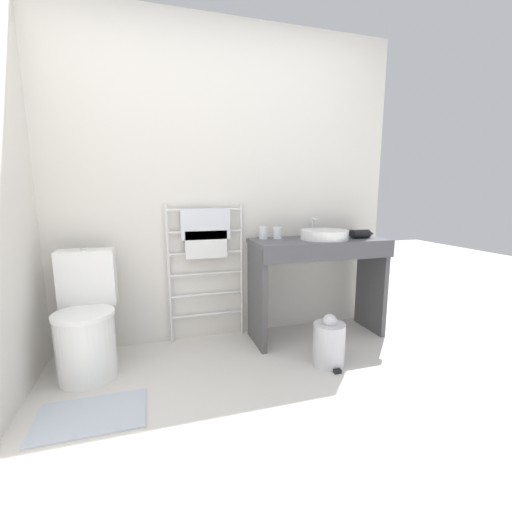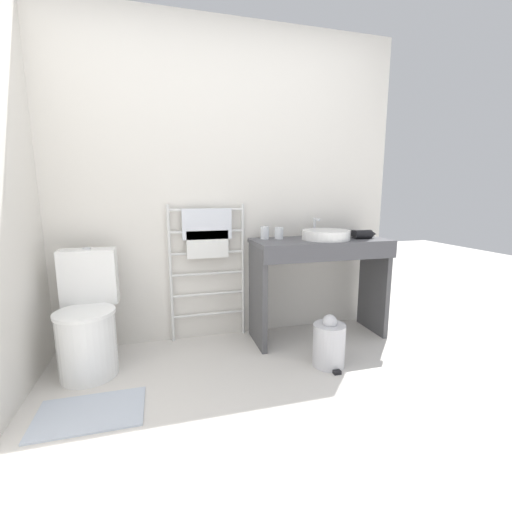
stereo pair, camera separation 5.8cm
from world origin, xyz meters
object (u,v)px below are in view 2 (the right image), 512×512
object	(u,v)px
towel_radiator	(207,244)
hair_dryer	(363,234)
toilet	(88,323)
cup_near_edge	(279,233)
trash_bin	(329,344)
sink_basin	(326,234)
cup_near_wall	(265,233)

from	to	relation	value
towel_radiator	hair_dryer	world-z (taller)	towel_radiator
toilet	cup_near_edge	world-z (taller)	cup_near_edge
towel_radiator	hair_dryer	size ratio (longest dim) A/B	5.60
towel_radiator	cup_near_edge	bearing A→B (deg)	-10.30
toilet	towel_radiator	world-z (taller)	towel_radiator
toilet	trash_bin	distance (m)	1.63
hair_dryer	sink_basin	bearing A→B (deg)	175.46
toilet	hair_dryer	distance (m)	2.15
towel_radiator	trash_bin	distance (m)	1.19
toilet	cup_near_edge	bearing A→B (deg)	8.57
hair_dryer	towel_radiator	bearing A→B (deg)	168.19
cup_near_wall	toilet	bearing A→B (deg)	-169.50
towel_radiator	cup_near_edge	xyz separation A→B (m)	(0.56, -0.10, 0.08)
cup_near_wall	trash_bin	size ratio (longest dim) A/B	0.28
towel_radiator	cup_near_edge	world-z (taller)	towel_radiator
sink_basin	cup_near_wall	distance (m)	0.49
towel_radiator	cup_near_wall	bearing A→B (deg)	-9.29
towel_radiator	cup_near_edge	size ratio (longest dim) A/B	11.72
cup_near_wall	trash_bin	world-z (taller)	cup_near_wall
towel_radiator	cup_near_wall	size ratio (longest dim) A/B	10.88
cup_near_edge	trash_bin	bearing A→B (deg)	-73.51
towel_radiator	sink_basin	distance (m)	0.95
towel_radiator	hair_dryer	xyz separation A→B (m)	(1.23, -0.26, 0.07)
toilet	sink_basin	size ratio (longest dim) A/B	2.16
trash_bin	cup_near_wall	bearing A→B (deg)	114.88
sink_basin	hair_dryer	bearing A→B (deg)	-4.54
toilet	cup_near_wall	xyz separation A→B (m)	(1.30, 0.24, 0.54)
towel_radiator	cup_near_wall	world-z (taller)	towel_radiator
hair_dryer	cup_near_wall	bearing A→B (deg)	166.75
cup_near_wall	hair_dryer	distance (m)	0.80
sink_basin	toilet	bearing A→B (deg)	-177.32
cup_near_wall	hair_dryer	xyz separation A→B (m)	(0.78, -0.18, -0.02)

